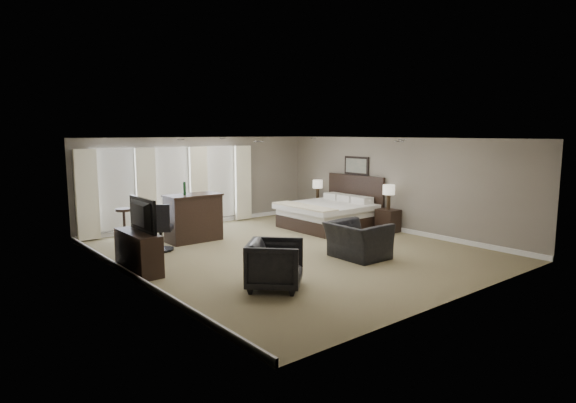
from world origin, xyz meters
TOP-DOWN VIEW (x-y plane):
  - room at (0.00, 0.00)m, footprint 7.60×8.60m
  - window_bay at (-1.00, 4.11)m, footprint 5.25×0.20m
  - bed at (2.58, 1.48)m, footprint 2.31×2.20m
  - nightstand_near at (3.47, 0.03)m, footprint 0.47×0.57m
  - nightstand_far at (3.47, 2.93)m, footprint 0.42×0.51m
  - lamp_near at (3.47, 0.03)m, footprint 0.33×0.33m
  - lamp_far at (3.47, 2.93)m, footprint 0.32×0.32m
  - wall_art at (3.70, 1.48)m, footprint 0.04×0.96m
  - dresser at (-3.45, 0.56)m, footprint 0.45×1.39m
  - tv at (-3.45, 0.56)m, footprint 0.67×1.16m
  - armchair_near at (0.72, -1.39)m, footprint 0.81×1.22m
  - armchair_far at (-1.97, -1.92)m, footprint 1.26×1.26m
  - bar_counter at (-1.29, 2.37)m, footprint 1.39×0.72m
  - bar_stool_left at (-2.67, 3.42)m, footprint 0.44×0.44m
  - bar_stool_right at (-0.85, 2.37)m, footprint 0.48×0.48m
  - desk_chair at (-2.37, 1.92)m, footprint 0.80×0.80m

SIDE VIEW (x-z plane):
  - nightstand_far at x=3.47m, z-range 0.00..0.56m
  - nightstand_near at x=3.47m, z-range 0.00..0.63m
  - dresser at x=-3.45m, z-range 0.00..0.81m
  - bar_stool_right at x=-0.85m, z-range 0.00..0.83m
  - bar_stool_left at x=-2.67m, z-range 0.00..0.84m
  - armchair_far at x=-1.97m, z-range 0.00..0.95m
  - armchair_near at x=0.72m, z-range 0.00..1.06m
  - desk_chair at x=-2.37m, z-range 0.00..1.13m
  - bar_counter at x=-1.29m, z-range 0.00..1.21m
  - bed at x=2.58m, z-range 0.00..1.47m
  - tv at x=-3.45m, z-range 0.81..0.96m
  - lamp_far at x=3.47m, z-range 0.56..1.22m
  - lamp_near at x=3.47m, z-range 0.63..1.31m
  - window_bay at x=-1.00m, z-range 0.05..2.35m
  - room at x=0.00m, z-range -0.02..2.62m
  - wall_art at x=3.70m, z-range 1.47..2.03m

